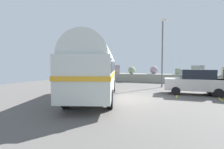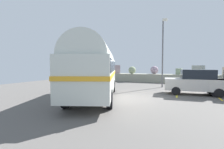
{
  "view_description": "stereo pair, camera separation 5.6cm",
  "coord_description": "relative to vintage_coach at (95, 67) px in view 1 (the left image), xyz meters",
  "views": [
    {
      "loc": [
        2.97,
        -10.36,
        2.13
      ],
      "look_at": [
        -1.25,
        0.01,
        1.56
      ],
      "focal_mm": 26.12,
      "sensor_mm": 36.0,
      "label": 1
    },
    {
      "loc": [
        3.02,
        -10.34,
        2.13
      ],
      "look_at": [
        -1.25,
        0.01,
        1.56
      ],
      "focal_mm": 26.12,
      "sensor_mm": 36.0,
      "label": 2
    }
  ],
  "objects": [
    {
      "name": "lamp_post",
      "position": [
        3.58,
        7.47,
        1.67
      ],
      "size": [
        0.53,
        0.9,
        6.63
      ],
      "color": "#5B5B60",
      "rests_on": "ground"
    },
    {
      "name": "parked_car_nearest",
      "position": [
        6.19,
        4.09,
        -1.08
      ],
      "size": [
        4.22,
        2.01,
        1.86
      ],
      "rotation": [
        0.0,
        0.0,
        1.65
      ],
      "color": "black",
      "rests_on": "ground"
    },
    {
      "name": "vintage_coach",
      "position": [
        0.0,
        0.0,
        0.0
      ],
      "size": [
        5.2,
        8.88,
        3.7
      ],
      "rotation": [
        0.0,
        0.0,
        0.35
      ],
      "color": "black",
      "rests_on": "ground"
    },
    {
      "name": "breakwater",
      "position": [
        2.33,
        12.69,
        -1.33
      ],
      "size": [
        31.36,
        2.31,
        2.48
      ],
      "color": "gray",
      "rests_on": "ground"
    },
    {
      "name": "ground",
      "position": [
        2.07,
        0.9,
        -2.04
      ],
      "size": [
        32.0,
        26.0,
        0.02
      ],
      "color": "#595653"
    }
  ]
}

